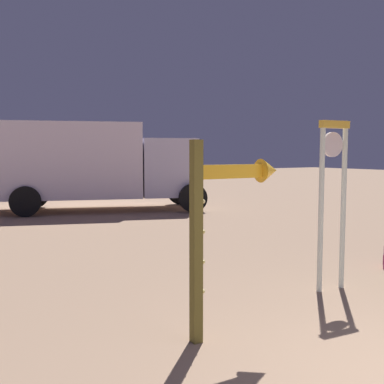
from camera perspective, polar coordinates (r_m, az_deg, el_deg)
standing_clock at (r=6.50m, az=17.09°, el=0.32°), size 0.48×0.13×2.31m
arrow_sign at (r=4.66m, az=4.50°, el=-1.70°), size 1.06×0.26×2.01m
box_truck_near at (r=15.22m, az=-13.05°, el=3.57°), size 7.34×4.54×2.82m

